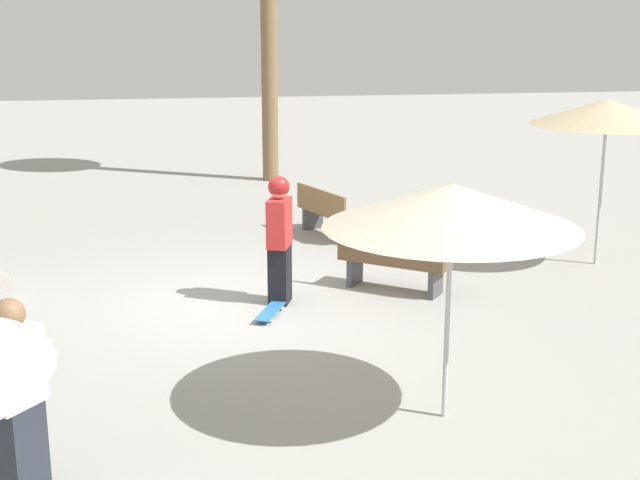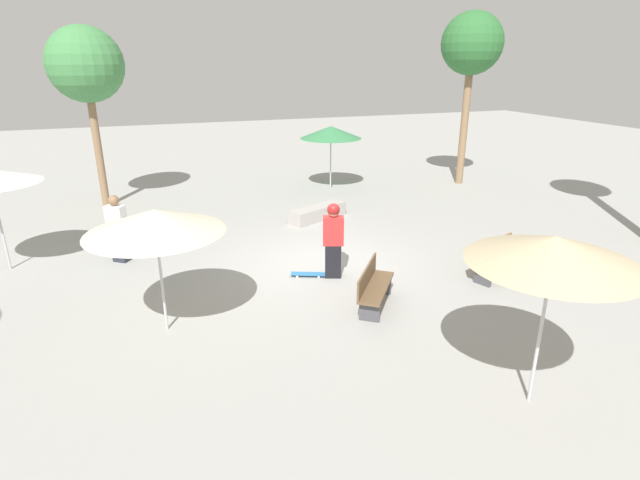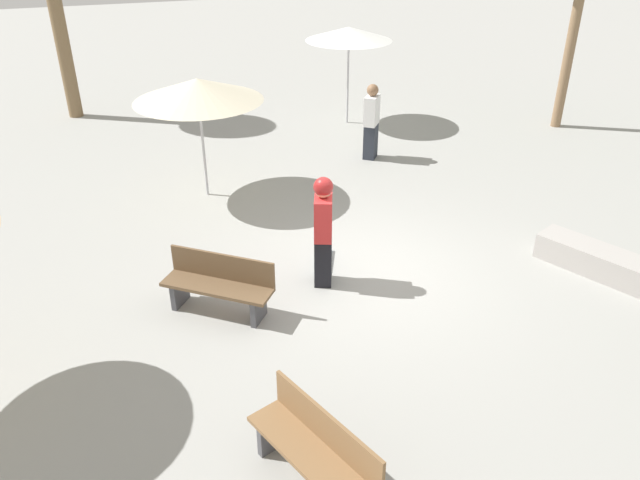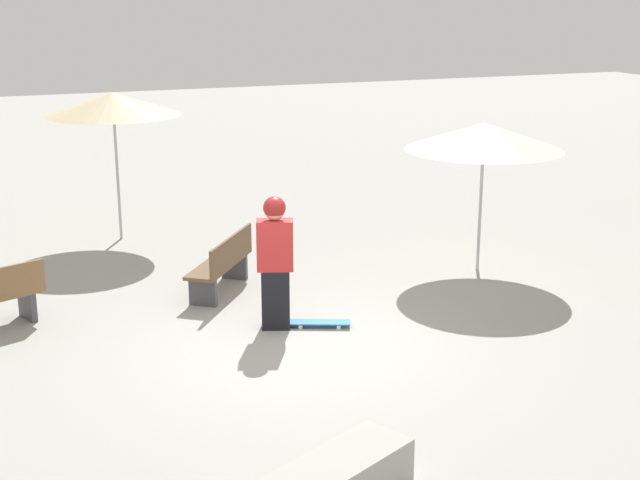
{
  "view_description": "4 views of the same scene",
  "coord_description": "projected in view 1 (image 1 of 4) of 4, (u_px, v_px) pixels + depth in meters",
  "views": [
    {
      "loc": [
        0.65,
        11.5,
        3.86
      ],
      "look_at": [
        -1.29,
        -0.26,
        0.79
      ],
      "focal_mm": 50.0,
      "sensor_mm": 36.0,
      "label": 1
    },
    {
      "loc": [
        -10.51,
        3.88,
        4.75
      ],
      "look_at": [
        -0.18,
        0.13,
        0.74
      ],
      "focal_mm": 28.0,
      "sensor_mm": 36.0,
      "label": 2
    },
    {
      "loc": [
        -3.31,
        -7.71,
        5.26
      ],
      "look_at": [
        -0.84,
        -0.29,
        0.92
      ],
      "focal_mm": 35.0,
      "sensor_mm": 36.0,
      "label": 3
    },
    {
      "loc": [
        9.6,
        -3.59,
        4.23
      ],
      "look_at": [
        -0.1,
        0.37,
        1.3
      ],
      "focal_mm": 50.0,
      "sensor_mm": 36.0,
      "label": 4
    }
  ],
  "objects": [
    {
      "name": "shade_umbrella_tan",
      "position": [
        607.0,
        112.0,
        13.43
      ],
      "size": [
        2.3,
        2.3,
        2.57
      ],
      "color": "#B7B7BC",
      "rests_on": "ground_plane"
    },
    {
      "name": "skateboard",
      "position": [
        270.0,
        312.0,
        11.61
      ],
      "size": [
        0.5,
        0.81,
        0.07
      ],
      "rotation": [
        0.0,
        0.0,
        1.16
      ],
      "color": "teal",
      "rests_on": "ground_plane"
    },
    {
      "name": "bench_near",
      "position": [
        328.0,
        213.0,
        15.63
      ],
      "size": [
        0.99,
        1.65,
        0.85
      ],
      "rotation": [
        0.0,
        0.0,
        1.94
      ],
      "color": "#47474C",
      "rests_on": "ground_plane"
    },
    {
      "name": "shade_umbrella_cream",
      "position": [
        452.0,
        206.0,
        8.22
      ],
      "size": [
        2.41,
        2.41,
        2.32
      ],
      "color": "#B7B7BC",
      "rests_on": "ground_plane"
    },
    {
      "name": "bystander_watching",
      "position": [
        17.0,
        398.0,
        7.15
      ],
      "size": [
        0.48,
        0.52,
        1.68
      ],
      "rotation": [
        0.0,
        0.0,
        4.06
      ],
      "color": "#282D38",
      "rests_on": "ground_plane"
    },
    {
      "name": "skater_main",
      "position": [
        279.0,
        235.0,
        11.93
      ],
      "size": [
        0.4,
        0.52,
        1.75
      ],
      "rotation": [
        0.0,
        0.0,
        1.22
      ],
      "color": "black",
      "rests_on": "ground_plane"
    },
    {
      "name": "ground_plane",
      "position": [
        229.0,
        305.0,
        12.05
      ],
      "size": [
        60.0,
        60.0,
        0.0
      ],
      "primitive_type": "plane",
      "color": "#9E9E99"
    },
    {
      "name": "bench_far",
      "position": [
        393.0,
        262.0,
        12.54
      ],
      "size": [
        1.54,
        1.32,
        0.85
      ],
      "rotation": [
        0.0,
        0.0,
        2.49
      ],
      "color": "#47474C",
      "rests_on": "ground_plane"
    }
  ]
}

